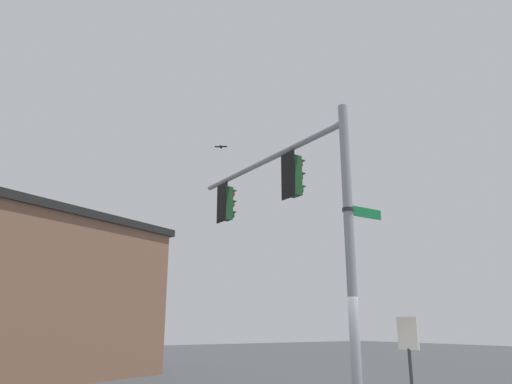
{
  "coord_description": "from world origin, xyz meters",
  "views": [
    {
      "loc": [
        7.38,
        -7.2,
        1.93
      ],
      "look_at": [
        -3.64,
        -0.02,
        5.6
      ],
      "focal_mm": 33.59,
      "sensor_mm": 36.0,
      "label": 1
    }
  ],
  "objects": [
    {
      "name": "street_name_sign",
      "position": [
        -0.0,
        0.31,
        4.35
      ],
      "size": [
        0.25,
        1.14,
        0.22
      ],
      "color": "#147238"
    },
    {
      "name": "traffic_light_nearest_pole",
      "position": [
        -1.9,
        0.01,
        5.63
      ],
      "size": [
        0.54,
        0.49,
        1.31
      ],
      "color": "black"
    },
    {
      "name": "traffic_light_mid_inner",
      "position": [
        -5.34,
        -0.0,
        5.63
      ],
      "size": [
        0.54,
        0.49,
        1.31
      ],
      "color": "black"
    },
    {
      "name": "signal_pole",
      "position": [
        0.0,
        0.0,
        3.41
      ],
      "size": [
        0.21,
        0.21,
        6.82
      ],
      "primitive_type": "cylinder",
      "color": "gray",
      "rests_on": "ground"
    },
    {
      "name": "mast_arm",
      "position": [
        -3.24,
        -0.02,
        6.4
      ],
      "size": [
        6.47,
        0.19,
        0.16
      ],
      "primitive_type": "cylinder",
      "rotation": [
        0.0,
        1.57,
        3.15
      ],
      "color": "gray"
    },
    {
      "name": "bird_flying",
      "position": [
        -7.15,
        0.73,
        8.27
      ],
      "size": [
        0.35,
        0.41,
        0.09
      ],
      "color": "black"
    },
    {
      "name": "historical_marker",
      "position": [
        -0.64,
        2.37,
        1.4
      ],
      "size": [
        0.6,
        0.08,
        2.13
      ],
      "color": "#333333",
      "rests_on": "ground"
    }
  ]
}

